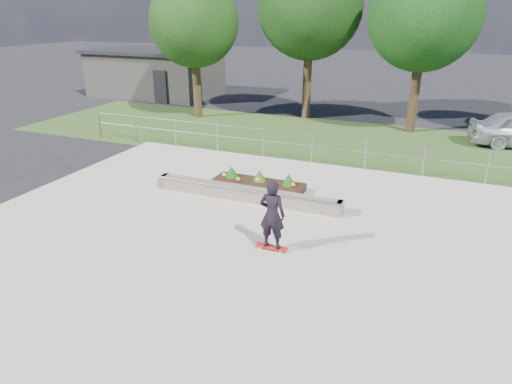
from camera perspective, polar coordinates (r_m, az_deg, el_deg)
ground at (r=11.10m, az=-3.96°, el=-7.81°), size 120.00×120.00×0.00m
grass_verge at (r=20.81m, az=9.64°, el=6.33°), size 30.00×8.00×0.02m
concrete_slab at (r=11.09m, az=-3.97°, el=-7.68°), size 15.00×15.00×0.06m
fence at (r=17.33m, az=7.06°, el=5.93°), size 20.06×0.06×1.20m
building at (r=32.57m, az=-12.40°, el=14.42°), size 8.40×5.40×3.00m
tree_far_left at (r=24.90m, az=-7.77°, el=20.27°), size 4.55×4.55×7.15m
tree_mid_left at (r=24.57m, az=6.78°, el=22.05°), size 5.25×5.25×8.25m
tree_mid_right at (r=22.63m, az=20.32°, el=20.00°), size 4.90×4.90×7.70m
grind_ledge at (r=13.89m, az=-1.35°, el=-0.21°), size 6.00×0.44×0.43m
planter_bed at (r=14.68m, az=0.13°, el=0.96°), size 3.00×1.20×0.61m
skateboarder at (r=10.75m, az=2.03°, el=-2.89°), size 0.80×0.43×1.79m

